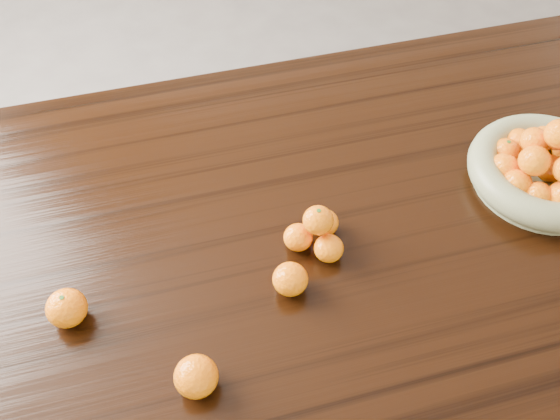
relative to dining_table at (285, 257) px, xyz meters
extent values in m
plane|color=#625F5D|center=(0.00, 0.00, -0.66)|extent=(5.00, 5.00, 0.00)
cube|color=black|center=(0.00, 0.00, 0.07)|extent=(2.00, 1.00, 0.04)
cube|color=black|center=(0.93, 0.43, -0.31)|extent=(0.08, 0.08, 0.71)
cylinder|color=gray|center=(0.52, -0.02, 0.10)|extent=(0.27, 0.27, 0.01)
torus|color=gray|center=(0.52, -0.02, 0.12)|extent=(0.30, 0.30, 0.06)
ellipsoid|color=orange|center=(0.56, 0.06, 0.13)|extent=(0.05, 0.05, 0.05)
ellipsoid|color=orange|center=(0.51, 0.06, 0.13)|extent=(0.06, 0.06, 0.05)
ellipsoid|color=orange|center=(0.47, 0.04, 0.13)|extent=(0.06, 0.06, 0.05)
ellipsoid|color=orange|center=(0.44, 0.00, 0.13)|extent=(0.06, 0.06, 0.06)
ellipsoid|color=orange|center=(0.44, -0.04, 0.13)|extent=(0.06, 0.06, 0.05)
ellipsoid|color=orange|center=(0.47, -0.08, 0.13)|extent=(0.05, 0.05, 0.05)
ellipsoid|color=orange|center=(0.53, -0.02, 0.13)|extent=(0.06, 0.06, 0.05)
ellipsoid|color=orange|center=(0.55, 0.02, 0.17)|extent=(0.05, 0.05, 0.05)
ellipsoid|color=orange|center=(0.50, 0.01, 0.18)|extent=(0.05, 0.05, 0.05)
ellipsoid|color=orange|center=(0.47, -0.03, 0.17)|extent=(0.06, 0.06, 0.06)
ellipsoid|color=orange|center=(0.52, -0.02, 0.22)|extent=(0.06, 0.06, 0.05)
ellipsoid|color=orange|center=(0.06, -0.08, 0.11)|extent=(0.05, 0.05, 0.05)
ellipsoid|color=orange|center=(0.07, -0.02, 0.11)|extent=(0.05, 0.05, 0.05)
ellipsoid|color=orange|center=(0.01, -0.05, 0.11)|extent=(0.05, 0.05, 0.05)
ellipsoid|color=orange|center=(0.05, -0.05, 0.16)|extent=(0.05, 0.05, 0.05)
ellipsoid|color=orange|center=(-0.39, -0.09, 0.12)|extent=(0.07, 0.07, 0.06)
ellipsoid|color=orange|center=(-0.21, -0.26, 0.12)|extent=(0.07, 0.07, 0.06)
ellipsoid|color=orange|center=(-0.03, -0.13, 0.12)|extent=(0.06, 0.06, 0.06)
camera|label=1|loc=(-0.20, -0.70, 0.99)|focal=40.00mm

